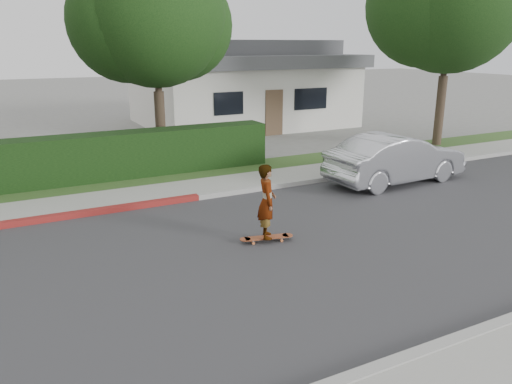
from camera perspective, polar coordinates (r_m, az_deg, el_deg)
ground at (r=9.91m, az=-3.64°, el=-8.04°), size 120.00×120.00×0.00m
road at (r=9.91m, az=-3.64°, el=-8.01°), size 60.00×8.00×0.01m
curb_near at (r=6.82m, az=11.28°, el=-20.20°), size 60.00×0.20×0.15m
curb_far at (r=13.50m, az=-10.66°, el=-1.16°), size 60.00×0.20×0.15m
sidewalk_far at (r=14.33m, az=-11.71°, el=-0.24°), size 60.00×1.60×0.12m
planting_strip at (r=15.83m, az=-13.29°, el=1.22°), size 60.00×1.60×0.10m
hedge at (r=15.85m, az=-24.56°, el=2.78°), size 15.00×1.00×1.50m
tree_center at (r=18.20m, az=-11.72°, el=18.72°), size 5.66×4.84×7.44m
tree_right at (r=21.99m, az=20.99°, el=19.48°), size 6.32×5.60×8.56m
house at (r=26.96m, az=-1.78°, el=12.27°), size 10.60×8.60×4.30m
skateboard at (r=10.82m, az=1.22°, el=-5.23°), size 1.20×0.49×0.11m
skateboarder at (r=10.54m, az=1.24°, el=-1.08°), size 0.57×0.69×1.61m
car_silver at (r=15.85m, az=15.70°, el=3.68°), size 4.64×1.83×1.50m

